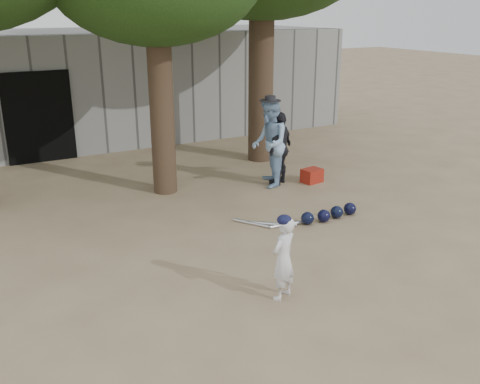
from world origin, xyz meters
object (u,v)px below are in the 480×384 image
boy_player (283,259)px  red_bag (312,176)px  spectator_dark (280,148)px  spectator_blue (269,143)px

boy_player → red_bag: boy_player is taller
boy_player → spectator_dark: bearing=-145.7°
spectator_blue → spectator_dark: 0.32m
spectator_dark → red_bag: 0.95m
boy_player → spectator_blue: (2.32, 4.08, 0.36)m
spectator_dark → red_bag: (0.66, -0.28, -0.63)m
spectator_blue → spectator_dark: bearing=118.2°
spectator_blue → spectator_dark: size_ratio=1.18×
spectator_dark → spectator_blue: bearing=-28.6°
spectator_blue → spectator_dark: spectator_blue is taller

